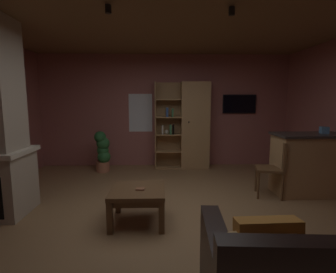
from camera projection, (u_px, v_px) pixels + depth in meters
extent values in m
cube|color=olive|center=(169.00, 217.00, 3.58)|extent=(5.89, 5.72, 0.02)
cube|color=#9E5B56|center=(165.00, 111.00, 6.26)|extent=(6.01, 0.06, 2.65)
cube|color=brown|center=(169.00, 12.00, 3.21)|extent=(5.89, 5.72, 0.02)
cube|color=white|center=(141.00, 113.00, 6.22)|extent=(0.56, 0.01, 0.90)
cube|color=#A87F51|center=(195.00, 126.00, 6.05)|extent=(0.65, 0.38, 1.99)
cube|color=#A87F51|center=(168.00, 125.00, 6.21)|extent=(0.60, 0.02, 1.99)
cube|color=#A87F51|center=(155.00, 126.00, 6.02)|extent=(0.02, 0.38, 1.99)
sphere|color=black|center=(189.00, 122.00, 5.83)|extent=(0.04, 0.04, 0.04)
cube|color=#A87F51|center=(168.00, 167.00, 6.17)|extent=(0.60, 0.38, 0.02)
cube|color=#A87F51|center=(168.00, 151.00, 6.11)|extent=(0.60, 0.38, 0.02)
cube|color=#A87F51|center=(168.00, 134.00, 6.06)|extent=(0.60, 0.38, 0.02)
cube|color=#A87F51|center=(168.00, 117.00, 6.00)|extent=(0.60, 0.38, 0.02)
cube|color=#A87F51|center=(168.00, 100.00, 5.95)|extent=(0.60, 0.38, 0.02)
cube|color=#387247|center=(171.00, 129.00, 5.99)|extent=(0.05, 0.23, 0.21)
cube|color=black|center=(173.00, 129.00, 5.99)|extent=(0.04, 0.23, 0.23)
cube|color=#2D4C8C|center=(167.00, 112.00, 5.93)|extent=(0.05, 0.23, 0.21)
cube|color=#387247|center=(173.00, 113.00, 5.94)|extent=(0.03, 0.23, 0.19)
cube|color=brown|center=(173.00, 129.00, 5.99)|extent=(0.05, 0.23, 0.24)
cube|color=beige|center=(163.00, 130.00, 5.98)|extent=(0.03, 0.23, 0.19)
sphere|color=beige|center=(167.00, 132.00, 6.05)|extent=(0.10, 0.10, 0.10)
cube|color=#A87F51|center=(315.00, 165.00, 4.37)|extent=(1.34, 0.57, 0.99)
cube|color=#2D2826|center=(318.00, 135.00, 4.30)|extent=(1.40, 0.63, 0.04)
cube|color=#598CBF|center=(324.00, 130.00, 4.33)|extent=(0.14, 0.14, 0.11)
cube|color=tan|center=(261.00, 261.00, 1.70)|extent=(0.46, 0.25, 0.40)
cube|color=#C67F33|center=(268.00, 251.00, 1.74)|extent=(0.44, 0.19, 0.45)
cube|color=#C67F33|center=(275.00, 267.00, 1.65)|extent=(0.39, 0.24, 0.37)
cube|color=brown|center=(138.00, 191.00, 3.35)|extent=(0.69, 0.68, 0.05)
cube|color=brown|center=(138.00, 195.00, 3.36)|extent=(0.62, 0.61, 0.08)
cube|color=brown|center=(110.00, 218.00, 3.07)|extent=(0.07, 0.07, 0.40)
cube|color=brown|center=(162.00, 217.00, 3.09)|extent=(0.07, 0.07, 0.40)
cube|color=brown|center=(118.00, 199.00, 3.67)|extent=(0.07, 0.07, 0.40)
cube|color=brown|center=(161.00, 198.00, 3.69)|extent=(0.07, 0.07, 0.40)
cube|color=brown|center=(140.00, 189.00, 3.31)|extent=(0.11, 0.09, 0.02)
cube|color=brown|center=(269.00, 169.00, 4.28)|extent=(0.51, 0.51, 0.04)
cube|color=brown|center=(283.00, 155.00, 4.20)|extent=(0.14, 0.40, 0.44)
cylinder|color=brown|center=(256.00, 179.00, 4.52)|extent=(0.04, 0.04, 0.46)
cylinder|color=brown|center=(259.00, 185.00, 4.17)|extent=(0.04, 0.04, 0.46)
cylinder|color=brown|center=(278.00, 180.00, 4.44)|extent=(0.04, 0.04, 0.46)
cylinder|color=brown|center=(283.00, 187.00, 4.09)|extent=(0.04, 0.04, 0.46)
cylinder|color=#B77051|center=(103.00, 167.00, 5.81)|extent=(0.29, 0.29, 0.22)
sphere|color=#235B2D|center=(104.00, 157.00, 5.76)|extent=(0.29, 0.29, 0.29)
sphere|color=#235B2D|center=(103.00, 150.00, 5.76)|extent=(0.26, 0.26, 0.26)
sphere|color=#235B2D|center=(103.00, 143.00, 5.72)|extent=(0.29, 0.29, 0.29)
sphere|color=#235B2D|center=(100.00, 137.00, 5.68)|extent=(0.26, 0.26, 0.26)
cube|color=black|center=(239.00, 104.00, 6.23)|extent=(0.79, 0.05, 0.44)
cube|color=black|center=(240.00, 104.00, 6.20)|extent=(0.75, 0.01, 0.40)
cylinder|color=black|center=(108.00, 9.00, 2.87)|extent=(0.07, 0.07, 0.09)
cylinder|color=black|center=(232.00, 11.00, 2.93)|extent=(0.07, 0.07, 0.09)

